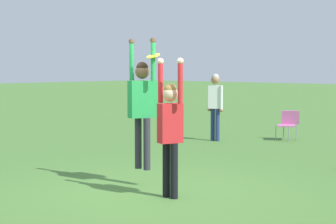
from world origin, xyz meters
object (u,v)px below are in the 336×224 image
frisbee (153,56)px  camping_chair_1 (288,122)px  person_spectator_near (215,100)px  person_defending (170,124)px  person_jumping (142,99)px

frisbee → camping_chair_1: bearing=103.0°
camping_chair_1 → person_spectator_near: 2.19m
person_spectator_near → frisbee: bearing=-90.9°
person_defending → camping_chair_1: 7.88m
person_defending → person_spectator_near: bearing=-127.3°
person_jumping → camping_chair_1: person_jumping is taller
person_jumping → frisbee: bearing=-76.4°
camping_chair_1 → person_spectator_near: (-1.41, -1.54, 0.65)m
person_jumping → person_spectator_near: bearing=46.8°
person_jumping → person_defending: (0.99, -0.37, -0.33)m
person_jumping → person_defending: person_jumping is taller
person_jumping → frisbee: person_jumping is taller
person_jumping → person_defending: size_ratio=1.03×
person_defending → camping_chair_1: person_defending is taller
person_defending → frisbee: bearing=-95.2°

